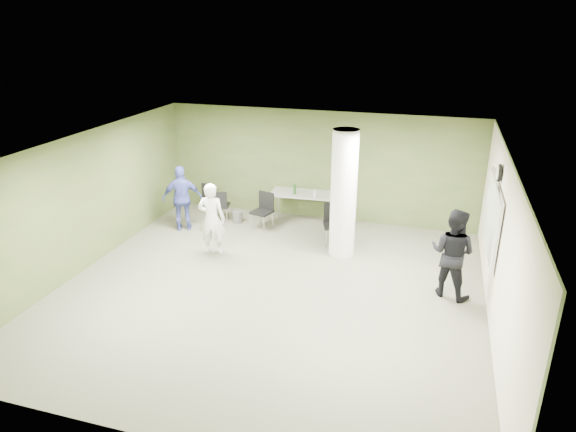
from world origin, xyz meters
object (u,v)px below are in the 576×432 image
(man_black, at_px, (452,253))
(man_blue, at_px, (182,198))
(chair_back_left, at_px, (211,196))
(folding_table, at_px, (304,195))
(woman_white, at_px, (212,219))

(man_black, xyz_separation_m, man_blue, (-6.29, 1.44, -0.05))
(chair_back_left, height_order, man_black, man_black)
(folding_table, height_order, woman_white, woman_white)
(folding_table, xyz_separation_m, man_blue, (-2.71, -1.30, 0.07))
(chair_back_left, relative_size, woman_white, 0.53)
(chair_back_left, relative_size, man_black, 0.50)
(chair_back_left, xyz_separation_m, man_black, (6.10, -2.67, 0.37))
(folding_table, distance_m, chair_back_left, 2.53)
(woman_white, distance_m, man_black, 5.06)
(man_black, relative_size, man_blue, 1.06)
(folding_table, distance_m, man_black, 4.52)
(folding_table, height_order, man_blue, man_blue)
(woman_white, relative_size, man_blue, 1.00)
(folding_table, height_order, man_black, man_black)
(folding_table, distance_m, man_blue, 3.01)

